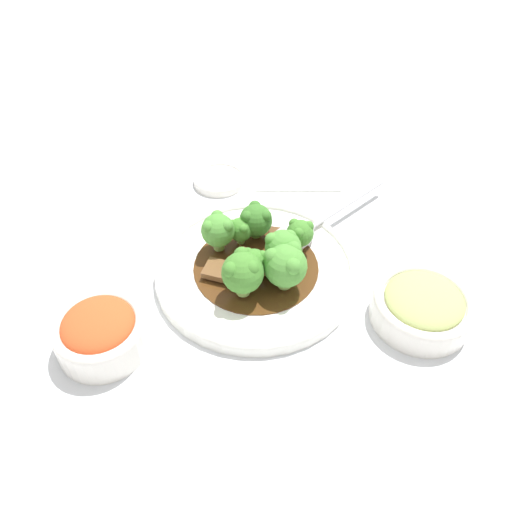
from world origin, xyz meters
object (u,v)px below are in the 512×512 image
object	(u,v)px
beef_strip_2	(254,259)
broccoli_floret_3	(283,250)
side_bowl_appetizer	(422,306)
broccoli_floret_2	(254,263)
broccoli_floret_0	(240,229)
sauce_dish	(219,179)
beef_strip_0	(227,272)
broccoli_floret_1	(243,272)
main_plate	(256,269)
beef_strip_1	(277,246)
serving_spoon	(300,232)
broccoli_floret_7	(256,220)
broccoli_floret_4	(218,230)
broccoli_floret_5	(300,233)
broccoli_floret_6	(285,265)
side_bowl_kimchi	(100,332)

from	to	relation	value
beef_strip_2	broccoli_floret_3	xyz separation A→B (m)	(-0.04, 0.01, 0.03)
side_bowl_appetizer	broccoli_floret_2	bearing A→B (deg)	-7.42
broccoli_floret_0	sauce_dish	size ratio (longest dim) A/B	0.46
broccoli_floret_2	broccoli_floret_3	world-z (taller)	broccoli_floret_3
beef_strip_0	sauce_dish	size ratio (longest dim) A/B	0.77
broccoli_floret_1	broccoli_floret_3	size ratio (longest dim) A/B	1.09
broccoli_floret_1	sauce_dish	xyz separation A→B (m)	(0.07, -0.25, -0.05)
main_plate	broccoli_floret_3	size ratio (longest dim) A/B	4.74
broccoli_floret_0	broccoli_floret_2	distance (m)	0.07
beef_strip_1	broccoli_floret_3	size ratio (longest dim) A/B	1.29
beef_strip_2	serving_spoon	distance (m)	0.08
beef_strip_1	serving_spoon	distance (m)	0.04
broccoli_floret_1	sauce_dish	world-z (taller)	broccoli_floret_1
beef_strip_2	broccoli_floret_7	world-z (taller)	broccoli_floret_7
beef_strip_0	beef_strip_1	size ratio (longest dim) A/B	0.88
beef_strip_2	serving_spoon	world-z (taller)	serving_spoon
broccoli_floret_1	broccoli_floret_3	xyz separation A→B (m)	(-0.04, -0.05, -0.00)
broccoli_floret_1	broccoli_floret_4	xyz separation A→B (m)	(0.04, -0.08, -0.00)
beef_strip_1	broccoli_floret_0	distance (m)	0.05
main_plate	serving_spoon	bearing A→B (deg)	-132.08
sauce_dish	beef_strip_1	bearing A→B (deg)	122.24
broccoli_floret_5	broccoli_floret_6	size ratio (longest dim) A/B	0.79
side_bowl_kimchi	sauce_dish	xyz separation A→B (m)	(-0.08, -0.33, -0.02)
broccoli_floret_5	broccoli_floret_1	bearing A→B (deg)	51.98
beef_strip_0	broccoli_floret_5	world-z (taller)	broccoli_floret_5
beef_strip_1	broccoli_floret_2	size ratio (longest dim) A/B	1.55
beef_strip_0	broccoli_floret_0	size ratio (longest dim) A/B	1.65
beef_strip_2	side_bowl_kimchi	xyz separation A→B (m)	(0.16, 0.14, 0.00)
main_plate	broccoli_floret_0	distance (m)	0.06
beef_strip_0	broccoli_floret_2	world-z (taller)	broccoli_floret_2
broccoli_floret_4	side_bowl_appetizer	bearing A→B (deg)	162.97
beef_strip_2	broccoli_floret_6	world-z (taller)	broccoli_floret_6
broccoli_floret_7	broccoli_floret_2	bearing A→B (deg)	94.32
broccoli_floret_3	side_bowl_kimchi	distance (m)	0.24
broccoli_floret_3	broccoli_floret_4	xyz separation A→B (m)	(0.09, -0.03, -0.00)
main_plate	side_bowl_appetizer	distance (m)	0.21
beef_strip_2	sauce_dish	world-z (taller)	beef_strip_2
broccoli_floret_2	serving_spoon	world-z (taller)	broccoli_floret_2
broccoli_floret_0	broccoli_floret_7	world-z (taller)	broccoli_floret_7
beef_strip_0	broccoli_floret_7	xyz separation A→B (m)	(-0.03, -0.08, 0.02)
beef_strip_2	serving_spoon	bearing A→B (deg)	-135.10
broccoli_floret_0	broccoli_floret_5	bearing A→B (deg)	174.01
main_plate	broccoli_floret_6	size ratio (longest dim) A/B	4.35
broccoli_floret_1	side_bowl_kimchi	xyz separation A→B (m)	(0.15, 0.08, -0.03)
broccoli_floret_0	broccoli_floret_3	bearing A→B (deg)	142.25
main_plate	side_bowl_appetizer	world-z (taller)	side_bowl_appetizer
broccoli_floret_6	broccoli_floret_4	bearing A→B (deg)	-32.70
broccoli_floret_7	broccoli_floret_4	bearing A→B (deg)	33.88
broccoli_floret_6	side_bowl_appetizer	size ratio (longest dim) A/B	0.51
broccoli_floret_0	beef_strip_0	bearing A→B (deg)	80.80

